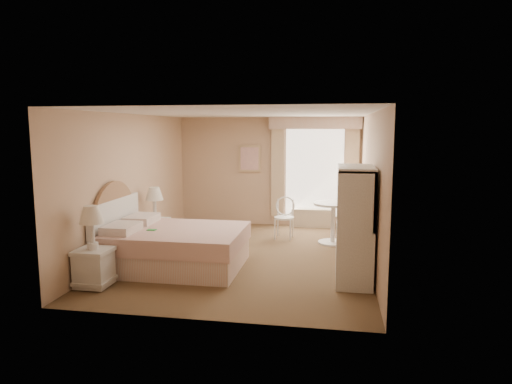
% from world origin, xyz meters
% --- Properties ---
extents(room, '(4.21, 5.51, 2.51)m').
position_xyz_m(room, '(0.00, 0.00, 1.25)').
color(room, brown).
rests_on(room, ground).
extents(window, '(2.05, 0.22, 2.51)m').
position_xyz_m(window, '(1.05, 2.65, 1.34)').
color(window, white).
rests_on(window, room).
extents(framed_art, '(0.52, 0.04, 0.62)m').
position_xyz_m(framed_art, '(-0.45, 2.71, 1.55)').
color(framed_art, tan).
rests_on(framed_art, room).
extents(bed, '(2.16, 1.69, 1.50)m').
position_xyz_m(bed, '(-1.12, -0.82, 0.36)').
color(bed, tan).
rests_on(bed, room).
extents(nightstand_near, '(0.48, 0.48, 1.16)m').
position_xyz_m(nightstand_near, '(-1.84, -1.91, 0.44)').
color(nightstand_near, white).
rests_on(nightstand_near, room).
extents(nightstand_far, '(0.47, 0.47, 1.13)m').
position_xyz_m(nightstand_far, '(-1.84, 0.35, 0.43)').
color(nightstand_far, white).
rests_on(nightstand_far, room).
extents(round_table, '(0.77, 0.77, 0.81)m').
position_xyz_m(round_table, '(1.49, 1.20, 0.54)').
color(round_table, silver).
rests_on(round_table, room).
extents(cafe_chair, '(0.44, 0.44, 0.85)m').
position_xyz_m(cafe_chair, '(0.50, 1.50, 0.49)').
color(cafe_chair, silver).
rests_on(cafe_chair, room).
extents(armoire, '(0.51, 1.03, 1.71)m').
position_xyz_m(armoire, '(1.81, -1.02, 0.71)').
color(armoire, white).
rests_on(armoire, room).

